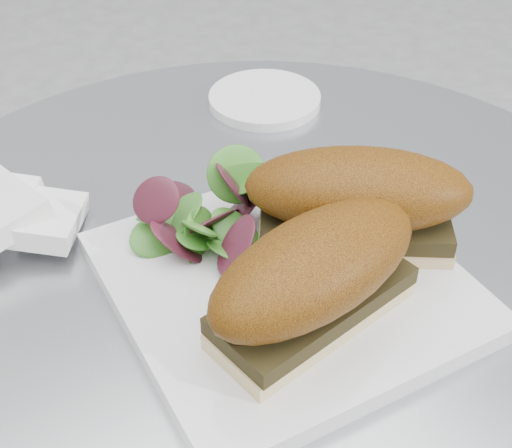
{
  "coord_description": "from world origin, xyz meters",
  "views": [
    {
      "loc": [
        -0.25,
        -0.35,
        1.11
      ],
      "look_at": [
        -0.01,
        0.0,
        0.77
      ],
      "focal_mm": 50.0,
      "sensor_mm": 36.0,
      "label": 1
    }
  ],
  "objects_px": {
    "sandwich_left": "(315,276)",
    "saucer": "(265,99)",
    "sandwich_right": "(357,199)",
    "plate": "(285,283)"
  },
  "relations": [
    {
      "from": "sandwich_left",
      "to": "saucer",
      "type": "distance_m",
      "value": 0.34
    },
    {
      "from": "sandwich_right",
      "to": "sandwich_left",
      "type": "bearing_deg",
      "value": -110.92
    },
    {
      "from": "sandwich_left",
      "to": "sandwich_right",
      "type": "height_order",
      "value": "same"
    },
    {
      "from": "plate",
      "to": "sandwich_right",
      "type": "relative_size",
      "value": 1.34
    },
    {
      "from": "plate",
      "to": "sandwich_left",
      "type": "relative_size",
      "value": 1.37
    },
    {
      "from": "plate",
      "to": "saucer",
      "type": "bearing_deg",
      "value": 57.73
    },
    {
      "from": "saucer",
      "to": "plate",
      "type": "bearing_deg",
      "value": -122.27
    },
    {
      "from": "sandwich_left",
      "to": "saucer",
      "type": "xyz_separation_m",
      "value": [
        0.17,
        0.29,
        -0.05
      ]
    },
    {
      "from": "saucer",
      "to": "sandwich_left",
      "type": "bearing_deg",
      "value": -119.72
    },
    {
      "from": "sandwich_left",
      "to": "saucer",
      "type": "height_order",
      "value": "sandwich_left"
    }
  ]
}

